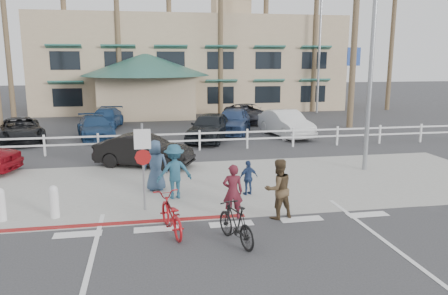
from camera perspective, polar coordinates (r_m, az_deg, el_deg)
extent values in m
plane|color=#333335|center=(11.48, 1.56, -11.10)|extent=(140.00, 140.00, 0.00)
cube|color=#333335|center=(9.71, 4.09, -15.51)|extent=(12.00, 16.00, 0.01)
cube|color=gray|center=(15.67, -1.86, -4.85)|extent=(22.00, 7.00, 0.01)
cube|color=#333335|center=(19.50, -3.62, -1.60)|extent=(40.00, 5.00, 0.01)
cube|color=#333335|center=(28.80, -5.88, 2.61)|extent=(50.00, 16.00, 0.01)
cube|color=maroon|center=(12.40, -13.53, -9.62)|extent=(7.00, 0.25, 0.02)
imported|color=#A01016|center=(11.41, -6.97, -8.65)|extent=(1.01, 1.99, 1.00)
imported|color=#511620|center=(12.22, 1.15, -5.79)|extent=(0.60, 0.43, 1.56)
imported|color=black|center=(10.70, 1.56, -9.88)|extent=(0.96, 1.76, 1.02)
imported|color=#4F3C26|center=(12.32, 7.10, -5.38)|extent=(0.95, 0.82, 1.71)
imported|color=navy|center=(14.05, -6.50, -3.14)|extent=(1.23, 0.82, 1.76)
imported|color=navy|center=(14.39, 3.20, -3.97)|extent=(0.73, 0.46, 1.16)
imported|color=#324864|center=(14.96, -8.94, -2.34)|extent=(0.90, 0.64, 1.74)
imported|color=black|center=(18.44, -10.40, -0.41)|extent=(4.29, 2.93, 1.34)
imported|color=black|center=(26.03, -25.03, 2.10)|extent=(3.52, 5.14, 1.31)
imported|color=navy|center=(25.67, -16.46, 2.55)|extent=(2.64, 4.63, 1.26)
imported|color=black|center=(23.91, -1.86, 2.71)|extent=(3.49, 4.86, 1.54)
imported|color=silver|center=(25.53, 8.06, 3.13)|extent=(2.25, 4.76, 1.51)
imported|color=navy|center=(29.43, -15.19, 3.69)|extent=(2.32, 4.52, 1.26)
imported|color=#25272F|center=(30.99, 3.14, 4.48)|extent=(3.02, 4.98, 1.29)
imported|color=navy|center=(26.17, 1.15, 3.49)|extent=(3.26, 4.91, 1.55)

